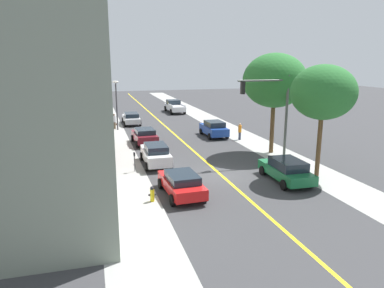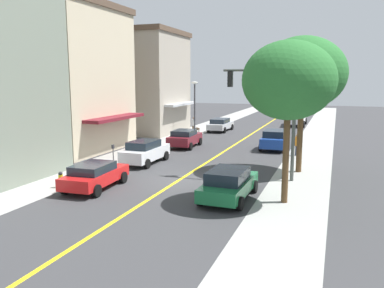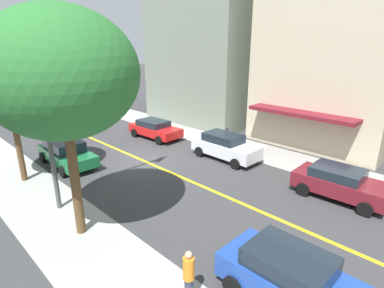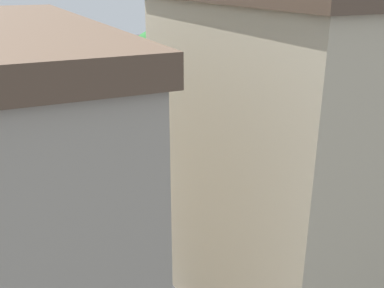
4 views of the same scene
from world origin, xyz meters
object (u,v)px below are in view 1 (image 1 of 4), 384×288
Objects in this scene: red_sedan_left_curb at (181,183)px; white_sedan_left_curb at (156,154)px; parking_meter at (134,159)px; traffic_light_mast at (273,105)px; small_dog at (115,124)px; street_tree_left_near at (323,93)px; green_sedan_right_curb at (286,170)px; pedestrian_white_shirt at (114,121)px; white_pickup_truck at (175,106)px; silver_sedan_left_curb at (131,118)px; fire_hydrant at (152,194)px; pedestrian_orange_shirt at (240,131)px; street_lamp at (116,99)px; blue_sedan_right_curb at (214,128)px; maroon_sedan_left_curb at (145,136)px; street_tree_right_corner at (275,81)px.

red_sedan_left_curb is 6.58m from white_sedan_left_curb.
traffic_light_mast is at bearing -0.58° from parking_meter.
street_tree_left_near is at bearing 130.68° from small_dog.
white_sedan_left_curb reaches higher than green_sedan_right_curb.
red_sedan_left_curb is 0.95× the size of green_sedan_right_curb.
traffic_light_mast is 3.79× the size of pedestrian_white_shirt.
green_sedan_right_curb is (7.46, -6.01, -0.05)m from white_sedan_left_curb.
white_pickup_truck reaches higher than red_sedan_left_curb.
silver_sedan_left_curb is 2.72× the size of pedestrian_white_shirt.
fire_hydrant is 17.31m from pedestrian_orange_shirt.
small_dog is (-9.45, -10.44, -0.50)m from white_pickup_truck.
street_tree_left_near is 23.72m from street_lamp.
white_pickup_truck reaches higher than fire_hydrant.
white_sedan_left_curb is 18.11m from silver_sedan_left_curb.
pedestrian_orange_shirt is (10.89, 13.46, 0.44)m from fire_hydrant.
traffic_light_mast is 1.56× the size of blue_sedan_right_curb.
blue_sedan_right_curb is at bearing -27.98° from red_sedan_left_curb.
red_sedan_left_curb reaches higher than fire_hydrant.
pedestrian_white_shirt reaches higher than fire_hydrant.
pedestrian_white_shirt is (-2.06, 15.46, 0.08)m from white_sedan_left_curb.
maroon_sedan_left_curb is at bearing 115.04° from small_dog.
traffic_light_mast reaches higher than small_dog.
red_sedan_left_curb is (2.08, -5.30, -0.19)m from parking_meter.
green_sedan_right_curb is 12.56m from pedestrian_orange_shirt.
street_lamp is 1.30× the size of maroon_sedan_left_curb.
green_sedan_right_curb is (8.89, 1.05, 0.35)m from fire_hydrant.
pedestrian_white_shirt is at bearing 91.14° from parking_meter.
fire_hydrant is at bearing 103.13° from small_dog.
pedestrian_orange_shirt is (-0.62, 5.35, -5.15)m from street_tree_right_corner.
small_dog is (-1.97, 16.20, -0.44)m from white_sedan_left_curb.
pedestrian_white_shirt is at bearing 53.52° from blue_sedan_right_curb.
traffic_light_mast is at bearing 9.60° from pedestrian_white_shirt.
white_pickup_truck is (7.34, 8.53, 0.14)m from silver_sedan_left_curb.
traffic_light_mast reaches higher than red_sedan_left_curb.
street_tree_left_near is at bearing -144.20° from maroon_sedan_left_curb.
street_tree_left_near reaches higher than green_sedan_right_curb.
street_lamp is 3.30× the size of pedestrian_orange_shirt.
street_lamp reaches higher than small_dog.
blue_sedan_right_curb reaches higher than green_sedan_right_curb.
pedestrian_orange_shirt is at bearing -96.14° from maroon_sedan_left_curb.
traffic_light_mast is (10.16, 5.68, 3.92)m from fire_hydrant.
small_dog is (-2.15, 9.16, -0.39)m from maroon_sedan_left_curb.
red_sedan_left_curb is 7.13m from green_sedan_right_curb.
fire_hydrant is at bearing 164.57° from white_pickup_truck.
small_dog is (-2.33, 22.77, -0.34)m from red_sedan_left_curb.
blue_sedan_right_curb is at bearing 46.70° from parking_meter.
parking_meter is (-11.75, 4.30, -4.71)m from street_tree_left_near.
fire_hydrant is 7.21m from white_sedan_left_curb.
white_pickup_truck is at bearing -22.61° from maroon_sedan_left_curb.
green_sedan_right_curb is (-1.27, -4.63, -3.57)m from traffic_light_mast.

